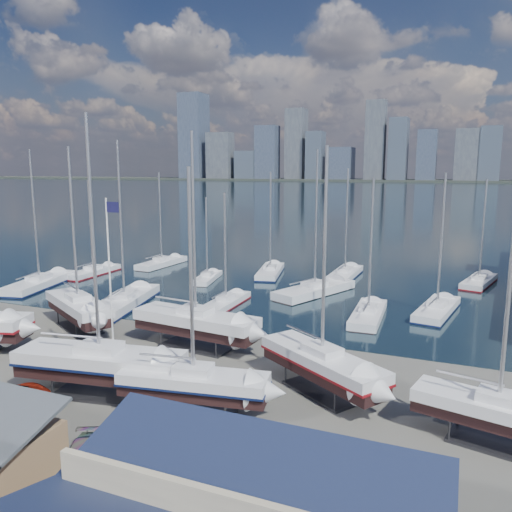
% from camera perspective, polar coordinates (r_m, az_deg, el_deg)
% --- Properties ---
extents(ground, '(1400.00, 1400.00, 0.00)m').
position_cam_1_polar(ground, '(39.04, -14.89, -12.26)').
color(ground, '#605E59').
rests_on(ground, ground).
extents(water, '(1400.00, 600.00, 0.40)m').
position_cam_1_polar(water, '(339.63, 18.57, 6.96)').
color(water, '#172A36').
rests_on(water, ground).
extents(far_shore, '(1400.00, 80.00, 2.20)m').
position_cam_1_polar(far_shore, '(599.15, 20.28, 8.06)').
color(far_shore, '#2D332D').
rests_on(far_shore, ground).
extents(skyline, '(639.14, 43.80, 107.69)m').
position_cam_1_polar(skyline, '(593.62, 19.72, 11.75)').
color(skyline, '#475166').
rests_on(skyline, far_shore).
extents(sailboat_cradle_2, '(10.19, 7.40, 16.45)m').
position_cam_1_polar(sailboat_cradle_2, '(48.57, -19.65, -5.48)').
color(sailboat_cradle_2, '#2D2D33').
rests_on(sailboat_cradle_2, ground).
extents(sailboat_cradle_3, '(11.47, 4.83, 17.82)m').
position_cam_1_polar(sailboat_cradle_3, '(34.46, -17.40, -11.56)').
color(sailboat_cradle_3, '#2D2D33').
rests_on(sailboat_cradle_3, ground).
extents(sailboat_cradle_4, '(10.98, 4.06, 17.41)m').
position_cam_1_polar(sailboat_cradle_4, '(41.44, -6.89, -7.52)').
color(sailboat_cradle_4, '#2D2D33').
rests_on(sailboat_cradle_4, ground).
extents(sailboat_cradle_5, '(9.30, 3.97, 14.67)m').
position_cam_1_polar(sailboat_cradle_5, '(30.74, -7.15, -14.20)').
color(sailboat_cradle_5, '#2D2D33').
rests_on(sailboat_cradle_5, ground).
extents(sailboat_cradle_6, '(9.74, 7.74, 15.93)m').
position_cam_1_polar(sailboat_cradle_6, '(33.43, 7.54, -12.04)').
color(sailboat_cradle_6, '#2D2D33').
rests_on(sailboat_cradle_6, ground).
extents(sailboat_cradle_7, '(8.91, 4.29, 14.17)m').
position_cam_1_polar(sailboat_cradle_7, '(30.15, 25.95, -15.72)').
color(sailboat_cradle_7, '#2D2D33').
rests_on(sailboat_cradle_7, ground).
extents(sailboat_moored_0, '(5.69, 12.19, 17.59)m').
position_cam_1_polar(sailboat_moored_0, '(67.52, -23.48, -3.05)').
color(sailboat_moored_0, black).
rests_on(sailboat_moored_0, water).
extents(sailboat_moored_1, '(2.57, 9.12, 13.63)m').
position_cam_1_polar(sailboat_moored_1, '(72.64, -18.11, -1.85)').
color(sailboat_moored_1, black).
rests_on(sailboat_moored_1, water).
extents(sailboat_moored_2, '(3.33, 9.87, 14.67)m').
position_cam_1_polar(sailboat_moored_2, '(76.67, -10.72, -0.91)').
color(sailboat_moored_2, black).
rests_on(sailboat_moored_2, water).
extents(sailboat_moored_3, '(5.96, 12.64, 18.22)m').
position_cam_1_polar(sailboat_moored_3, '(55.33, -14.78, -5.28)').
color(sailboat_moored_3, black).
rests_on(sailboat_moored_3, water).
extents(sailboat_moored_4, '(3.57, 7.85, 11.45)m').
position_cam_1_polar(sailboat_moored_4, '(65.83, -5.58, -2.56)').
color(sailboat_moored_4, black).
rests_on(sailboat_moored_4, water).
extents(sailboat_moored_5, '(4.80, 10.25, 14.78)m').
position_cam_1_polar(sailboat_moored_5, '(69.07, 1.64, -1.94)').
color(sailboat_moored_5, black).
rests_on(sailboat_moored_5, water).
extents(sailboat_moored_6, '(2.39, 8.45, 12.62)m').
position_cam_1_polar(sailboat_moored_6, '(53.70, -3.48, -5.43)').
color(sailboat_moored_6, black).
rests_on(sailboat_moored_6, water).
extents(sailboat_moored_7, '(7.57, 11.90, 17.47)m').
position_cam_1_polar(sailboat_moored_7, '(58.77, 6.72, -4.11)').
color(sailboat_moored_7, black).
rests_on(sailboat_moored_7, water).
extents(sailboat_moored_8, '(3.11, 10.26, 15.24)m').
position_cam_1_polar(sailboat_moored_8, '(68.37, 10.12, -2.22)').
color(sailboat_moored_8, black).
rests_on(sailboat_moored_8, water).
extents(sailboat_moored_9, '(3.02, 9.59, 14.34)m').
position_cam_1_polar(sailboat_moored_9, '(50.40, 12.69, -6.68)').
color(sailboat_moored_9, black).
rests_on(sailboat_moored_9, water).
extents(sailboat_moored_10, '(4.43, 10.24, 14.81)m').
position_cam_1_polar(sailboat_moored_10, '(54.00, 19.97, -5.94)').
color(sailboat_moored_10, black).
rests_on(sailboat_moored_10, water).
extents(sailboat_moored_11, '(4.82, 9.65, 13.90)m').
position_cam_1_polar(sailboat_moored_11, '(69.19, 24.12, -2.80)').
color(sailboat_moored_11, black).
rests_on(sailboat_moored_11, water).
extents(car_d, '(3.50, 4.80, 1.29)m').
position_cam_1_polar(car_d, '(27.30, -19.49, -21.25)').
color(car_d, gray).
rests_on(car_d, ground).
extents(flagpole, '(1.11, 0.12, 12.54)m').
position_cam_1_polar(flagpole, '(36.84, -16.28, -1.85)').
color(flagpole, white).
rests_on(flagpole, ground).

